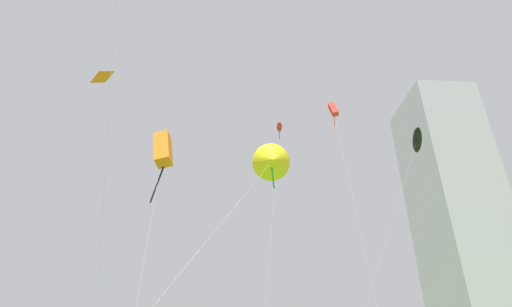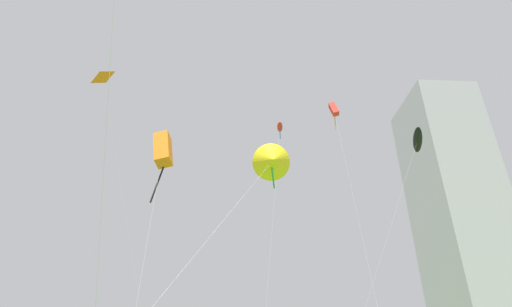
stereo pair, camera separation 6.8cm
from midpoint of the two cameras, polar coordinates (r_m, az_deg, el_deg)
name	(u,v)px [view 1 (the left image)]	position (r m, az deg, el deg)	size (l,w,h in m)	color
kite_flying_0	(163,150)	(24.71, -13.32, 0.53)	(1.38, 2.77, 14.48)	silver
kite_flying_2	(279,127)	(52.18, 3.34, 3.77)	(2.74, 6.78, 29.64)	silver
kite_flying_3	(417,140)	(34.42, 22.13, 1.75)	(8.56, 3.64, 18.11)	silver
kite_flying_5	(272,161)	(25.67, 2.30, -1.06)	(8.17, 9.80, 14.81)	silver
kite_flying_7	(102,79)	(47.60, -21.27, 9.95)	(8.57, 6.77, 30.36)	silver
kite_flying_8	(333,110)	(51.55, 11.03, 6.17)	(2.34, 5.35, 31.36)	silver
distant_highrise_0	(458,215)	(138.25, 27.03, -7.93)	(19.99, 25.15, 84.27)	#A8A8AD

